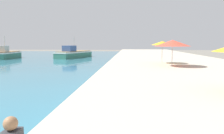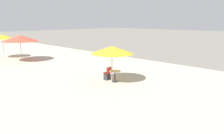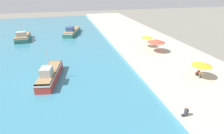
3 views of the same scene
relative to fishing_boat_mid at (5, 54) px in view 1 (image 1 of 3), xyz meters
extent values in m
cube|color=#BCB29E|center=(29.44, -5.89, -0.52)|extent=(16.00, 90.00, 0.75)
cube|color=#33705B|center=(-0.01, 0.12, -0.23)|extent=(3.48, 7.31, 1.25)
cube|color=silver|center=(-0.01, 0.12, 0.27)|extent=(3.55, 7.38, 0.25)
cube|color=#99754C|center=(-0.01, 0.12, 0.44)|extent=(3.21, 6.73, 0.10)
cube|color=#B7B2A8|center=(0.05, -1.13, 1.05)|extent=(2.28, 1.68, 1.12)
cylinder|color=#B7B2A8|center=(-0.01, 0.12, 1.99)|extent=(0.12, 0.12, 3.00)
cube|color=#33705B|center=(12.76, 3.53, -0.23)|extent=(5.74, 10.44, 1.26)
cube|color=silver|center=(12.76, 3.53, 0.28)|extent=(5.83, 10.55, 0.25)
cube|color=#99754C|center=(12.76, 3.53, 0.45)|extent=(5.28, 9.60, 0.10)
cube|color=#334C7F|center=(12.22, 1.85, 1.07)|extent=(2.54, 2.71, 1.14)
cylinder|color=#B7B2A8|center=(12.76, 3.53, 2.02)|extent=(0.12, 0.12, 3.03)
cylinder|color=#B7B7B7|center=(28.22, -18.60, 0.91)|extent=(0.06, 0.06, 2.11)
cone|color=#E04C38|center=(28.22, -18.60, 2.13)|extent=(3.51, 3.51, 0.61)
cylinder|color=#B7B7B7|center=(27.72, -15.35, 0.96)|extent=(0.06, 0.06, 2.20)
cone|color=yellow|center=(27.72, -15.35, 2.12)|extent=(2.51, 2.51, 0.44)
sphere|color=#9E704C|center=(22.03, -37.11, 0.80)|extent=(0.24, 0.24, 0.24)
camera|label=1|loc=(23.98, -40.46, 2.13)|focal=35.00mm
camera|label=2|loc=(19.16, -40.09, 3.86)|focal=35.00mm
camera|label=3|loc=(11.09, -48.90, 11.89)|focal=28.00mm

